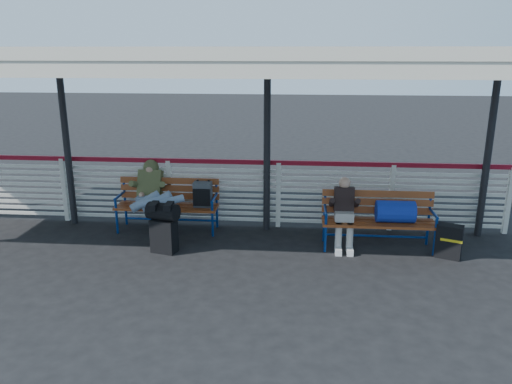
# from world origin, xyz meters

# --- Properties ---
(ground) EXTENTS (60.00, 60.00, 0.00)m
(ground) POSITION_xyz_m (0.00, 0.00, 0.00)
(ground) COLOR black
(ground) RESTS_ON ground
(fence) EXTENTS (12.08, 0.08, 1.24)m
(fence) POSITION_xyz_m (0.00, 1.90, 0.66)
(fence) COLOR silver
(fence) RESTS_ON ground
(canopy) EXTENTS (12.60, 3.60, 3.16)m
(canopy) POSITION_xyz_m (-0.00, 0.87, 3.04)
(canopy) COLOR silver
(canopy) RESTS_ON ground
(luggage_stack) EXTENTS (0.55, 0.39, 0.82)m
(luggage_stack) POSITION_xyz_m (0.25, 0.55, 0.44)
(luggage_stack) COLOR black
(luggage_stack) RESTS_ON ground
(bench_left) EXTENTS (1.80, 0.56, 0.92)m
(bench_left) POSITION_xyz_m (0.23, 1.58, 0.59)
(bench_left) COLOR brown
(bench_left) RESTS_ON ground
(bench_right) EXTENTS (1.80, 0.56, 0.92)m
(bench_right) POSITION_xyz_m (3.79, 1.02, 0.60)
(bench_right) COLOR brown
(bench_right) RESTS_ON ground
(traveler_man) EXTENTS (0.94, 1.64, 0.77)m
(traveler_man) POSITION_xyz_m (-0.10, 1.23, 0.70)
(traveler_man) COLOR #8395B0
(traveler_man) RESTS_ON ground
(companion_person) EXTENTS (0.32, 0.66, 1.15)m
(companion_person) POSITION_xyz_m (3.10, 1.01, 0.60)
(companion_person) COLOR #B8B0A7
(companion_person) RESTS_ON ground
(suitcase_side) EXTENTS (0.44, 0.36, 0.53)m
(suitcase_side) POSITION_xyz_m (4.70, 0.72, 0.27)
(suitcase_side) COLOR black
(suitcase_side) RESTS_ON ground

